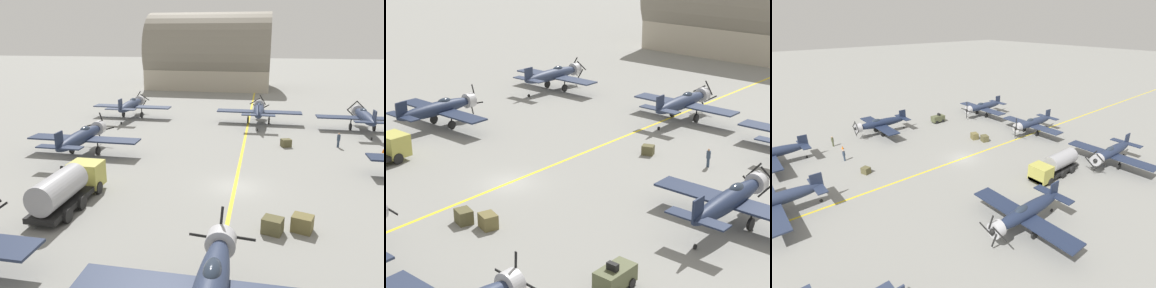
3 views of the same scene
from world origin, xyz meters
The scene contains 15 objects.
ground_plane centered at (0.00, 0.00, 0.00)m, with size 400.00×400.00×0.00m, color gray.
taxiway_stripe centered at (0.00, 0.00, 0.00)m, with size 0.30×160.00×0.01m, color yellow.
airplane_near_center centered at (0.20, -16.44, 2.01)m, with size 12.00×9.98×3.80m.
airplane_near_left centered at (-15.05, -14.77, 2.01)m, with size 12.00×9.98×3.65m.
airplane_near_right centered at (13.86, -17.01, 2.01)m, with size 12.00×9.98×3.80m.
airplane_mid_right centered at (17.51, 4.76, 2.01)m, with size 12.00×9.98×3.65m.
airplane_mid_left centered at (-16.51, 5.75, 2.01)m, with size 12.00×9.98×3.75m.
fuel_tanker centered at (-11.83, -5.88, 1.51)m, with size 2.68×8.00×2.98m.
tow_tractor centered at (16.42, -7.03, 0.79)m, with size 1.57×2.60×1.79m.
ground_crew_walking centered at (10.59, 13.90, 0.93)m, with size 0.37×0.37×1.70m.
ground_crew_inspecting centered at (17.18, 13.42, 0.96)m, with size 0.38×0.38×1.75m.
supply_crate_by_tanker centered at (2.95, -7.22, 0.52)m, with size 1.24×1.04×1.04m, color brown.
supply_crate_mid_lane centered at (4.78, 13.08, 0.44)m, with size 1.06×0.89×0.89m, color brown.
supply_crate_outboard centered at (4.84, -6.60, 0.53)m, with size 1.28×1.07×1.07m, color brown.
traffic_cone centered at (15.11, 12.65, 0.28)m, with size 0.36×0.36×0.55m, color orange.
Camera 3 is at (-31.26, 25.85, 19.30)m, focal length 28.00 mm.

